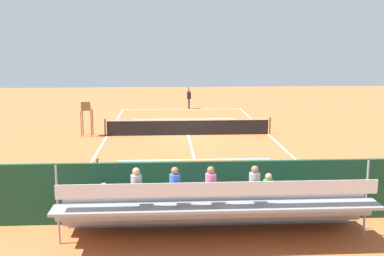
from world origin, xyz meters
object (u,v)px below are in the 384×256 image
Objects in this scene: courtside_bench at (296,195)px; tennis_racket at (182,108)px; equipment_bag at (241,208)px; tennis_net at (188,127)px; umpire_chair at (86,115)px; bleacher_stand at (212,208)px; tennis_ball_near at (194,111)px; tennis_player at (189,97)px; line_judge at (95,186)px.

courtside_bench is 3.07× the size of tennis_racket.
equipment_bag is (1.89, 0.13, -0.38)m from courtside_bench.
equipment_bag is at bearing 94.87° from tennis_net.
umpire_chair is 16.23m from courtside_bench.
bleacher_stand reaches higher than tennis_net.
bleacher_stand is 5.03× the size of courtside_bench.
tennis_ball_near is at bearing -92.37° from bleacher_stand.
tennis_ball_near reaches higher than tennis_racket.
tennis_net is 11.36m from tennis_player.
umpire_chair is at bearing -79.75° from line_judge.
umpire_chair is 2.38× the size of equipment_bag.
tennis_ball_near is (-0.34, 1.64, -0.98)m from tennis_player.
tennis_net is at bearing -90.28° from bleacher_stand.
tennis_net is 4.81× the size of umpire_chair.
courtside_bench is at bearing 95.61° from tennis_player.
umpire_chair is 15.37m from equipment_bag.
tennis_net is at bearing 84.32° from tennis_ball_near.
bleacher_stand is at bearing 87.63° from tennis_ball_near.
courtside_bench is at bearing 124.73° from umpire_chair.
tennis_ball_near is at bearing -84.84° from courtside_bench.
line_judge is at bearing -29.99° from bleacher_stand.
tennis_ball_near is 23.45m from line_judge.
umpire_chair is at bearing 53.37° from tennis_ball_near.
tennis_net reaches higher than tennis_racket.
line_judge reaches higher than equipment_bag.
bleacher_stand is 4.23× the size of umpire_chair.
equipment_bag is (-1.22, -2.00, -0.77)m from bleacher_stand.
line_judge is (3.84, 24.81, 1.00)m from tennis_racket.
bleacher_stand reaches higher than courtside_bench.
tennis_racket is (1.10, -24.96, -0.16)m from equipment_bag.
courtside_bench is (-9.24, 13.32, -0.76)m from umpire_chair.
tennis_player reaches higher than tennis_racket.
tennis_net reaches higher than equipment_bag.
tennis_player is at bearing -93.12° from tennis_net.
umpire_chair is at bearing -61.38° from equipment_bag.
bleacher_stand is at bearing 88.51° from tennis_player.
tennis_net is 17.57× the size of tennis_racket.
umpire_chair reaches higher than tennis_net.
tennis_net is 9.74m from tennis_ball_near.
umpire_chair is at bearing -68.38° from bleacher_stand.
line_judge is at bearing 78.29° from tennis_ball_near.
courtside_bench is 1.94m from equipment_bag.
tennis_ball_near is (-0.92, 1.87, 0.02)m from tennis_racket.
line_judge is at bearing 81.21° from tennis_racket.
tennis_player is at bearing -121.16° from umpire_chair.
courtside_bench reaches higher than tennis_racket.
line_judge is (3.72, -2.15, 0.06)m from bleacher_stand.
courtside_bench is at bearing 96.87° from tennis_racket.
umpire_chair is 13.18m from tennis_player.
tennis_net is 156.06× the size of tennis_ball_near.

